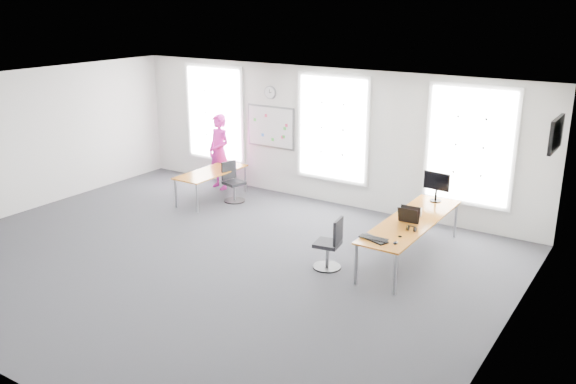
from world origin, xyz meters
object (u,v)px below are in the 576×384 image
Objects in this scene: chair_left at (233,184)px; headphones at (411,228)px; person at (219,152)px; monitor at (436,184)px; desk_right at (411,223)px; keyboard at (374,239)px; chair_right at (330,247)px; desk_left at (211,174)px.

chair_left is 5.61× the size of headphones.
person is 5.47m from monitor.
chair_left is 0.50× the size of person.
headphones is at bearing -77.48° from monitor.
person is 11.24× the size of headphones.
headphones is (0.19, -0.49, 0.09)m from desk_right.
person reaches higher than chair_left.
keyboard is 0.87× the size of monitor.
desk_right is 5.67m from person.
chair_right is 5.21m from person.
headphones is 1.74m from monitor.
chair_left is at bearing 166.64° from headphones.
headphones is at bearing -90.97° from chair_left.
chair_right is at bearing -23.64° from desk_left.
monitor is (4.60, 0.35, 0.67)m from chair_left.
desk_left is at bearing 169.90° from headphones.
monitor reaches higher than chair_left.
desk_left is 5.39m from headphones.
chair_right is at bearing -15.81° from person.
chair_left is (0.46, 0.19, -0.22)m from desk_left.
desk_right is 3.28× the size of chair_right.
chair_right is (-0.98, -1.12, -0.28)m from desk_right.
person reaches higher than desk_right.
chair_right reaches higher than desk_right.
desk_right is 6.00× the size of keyboard.
keyboard is at bearing 75.96° from chair_right.
chair_left is at bearing -21.03° from person.
keyboard reaches higher than desk_right.
desk_left is 2.02× the size of chair_right.
headphones is (5.67, -1.96, -0.13)m from person.
chair_right is at bearing -149.43° from headphones.
chair_left reaches higher than keyboard.
chair_left is at bearing 169.45° from desk_right.
desk_left is at bearing 172.48° from desk_right.
chair_right is 5.66× the size of headphones.
keyboard is (0.82, -0.06, 0.34)m from chair_right.
person reaches higher than chair_right.
chair_left reaches higher than desk_right.
monitor is (0.96, 2.33, 0.67)m from chair_right.
chair_left is (-4.61, 0.86, -0.28)m from desk_right.
desk_left is at bearing -168.28° from monitor.
desk_left is at bearing 179.22° from keyboard.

